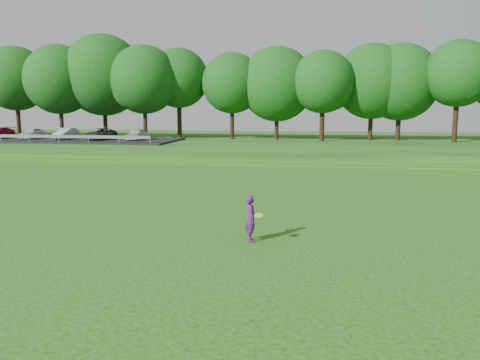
# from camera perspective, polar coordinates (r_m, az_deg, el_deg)

# --- Properties ---
(ground) EXTENTS (140.00, 140.00, 0.00)m
(ground) POSITION_cam_1_polar(r_m,az_deg,el_deg) (14.59, -1.56, -7.65)
(ground) COLOR #18410C
(ground) RESTS_ON ground
(berm) EXTENTS (130.00, 30.00, 0.60)m
(berm) POSITION_cam_1_polar(r_m,az_deg,el_deg) (47.97, 6.14, 4.18)
(berm) COLOR #18410C
(berm) RESTS_ON ground
(walking_path) EXTENTS (130.00, 1.60, 0.04)m
(walking_path) POSITION_cam_1_polar(r_m,az_deg,el_deg) (34.09, 4.79, 1.85)
(walking_path) COLOR gray
(walking_path) RESTS_ON ground
(treeline) EXTENTS (104.00, 7.00, 15.00)m
(treeline) POSITION_cam_1_polar(r_m,az_deg,el_deg) (51.96, 6.54, 13.13)
(treeline) COLOR #0E3E10
(treeline) RESTS_ON berm
(parking_lot) EXTENTS (24.00, 9.00, 1.38)m
(parking_lot) POSITION_cam_1_polar(r_m,az_deg,el_deg) (53.74, -20.53, 4.95)
(parking_lot) COLOR black
(parking_lot) RESTS_ON berm
(woman) EXTENTS (0.66, 0.77, 1.46)m
(woman) POSITION_cam_1_polar(r_m,az_deg,el_deg) (14.58, 1.34, -4.69)
(woman) COLOR #4C1768
(woman) RESTS_ON ground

